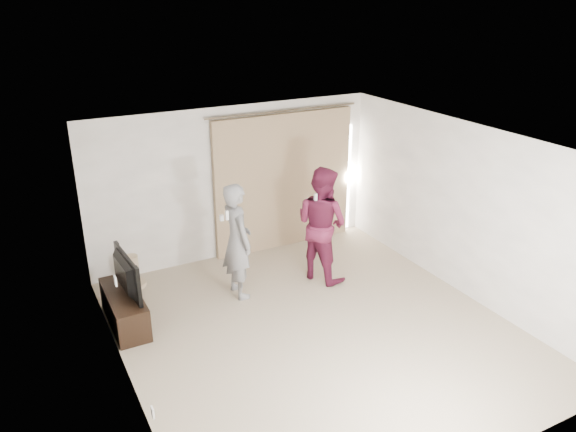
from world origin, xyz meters
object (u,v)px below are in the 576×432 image
object	(u,v)px
person_man	(237,241)
person_woman	(322,224)
tv_console	(125,309)
tv	(120,275)

from	to	relation	value
person_man	person_woman	xyz separation A→B (m)	(1.39, -0.10, 0.04)
tv_console	tv	xyz separation A→B (m)	(0.00, 0.00, 0.52)
tv_console	person_man	distance (m)	1.84
person_woman	person_man	bearing A→B (deg)	175.80
tv	person_woman	world-z (taller)	person_woman
person_man	person_woman	size ratio (longest dim) A/B	0.96
tv	person_woman	size ratio (longest dim) A/B	0.54
tv_console	person_woman	distance (m)	3.19
tv	tv_console	bearing A→B (deg)	-0.00
tv_console	tv	bearing A→B (deg)	0.00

